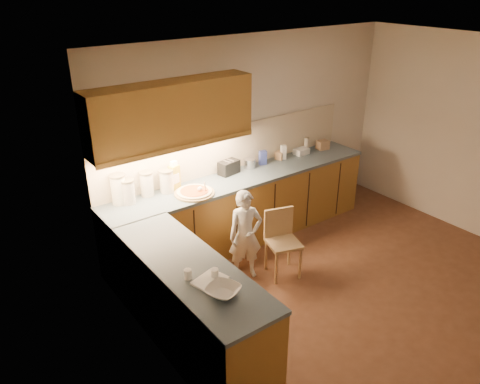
# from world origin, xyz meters

# --- Properties ---
(room) EXTENTS (4.54, 4.50, 2.62)m
(room) POSITION_xyz_m (0.00, 0.00, 1.68)
(room) COLOR #58311E
(room) RESTS_ON ground
(l_counter) EXTENTS (3.77, 2.62, 0.92)m
(l_counter) POSITION_xyz_m (-0.92, 1.25, 0.46)
(l_counter) COLOR olive
(l_counter) RESTS_ON ground
(backsplash) EXTENTS (3.75, 0.02, 0.58)m
(backsplash) POSITION_xyz_m (-0.38, 1.99, 1.21)
(backsplash) COLOR beige
(backsplash) RESTS_ON l_counter
(upper_cabinets) EXTENTS (1.95, 0.36, 0.73)m
(upper_cabinets) POSITION_xyz_m (-1.27, 1.82, 1.85)
(upper_cabinets) COLOR olive
(upper_cabinets) RESTS_ON ground
(pizza_on_board) EXTENTS (0.47, 0.47, 0.19)m
(pizza_on_board) POSITION_xyz_m (-1.16, 1.61, 0.94)
(pizza_on_board) COLOR tan
(pizza_on_board) RESTS_ON l_counter
(child) EXTENTS (0.46, 0.38, 1.09)m
(child) POSITION_xyz_m (-0.86, 1.01, 0.54)
(child) COLOR silver
(child) RESTS_ON ground
(wooden_chair) EXTENTS (0.45, 0.45, 0.79)m
(wooden_chair) POSITION_xyz_m (-0.47, 0.83, 0.46)
(wooden_chair) COLOR tan
(wooden_chair) RESTS_ON ground
(mixing_bowl) EXTENTS (0.35, 0.35, 0.07)m
(mixing_bowl) POSITION_xyz_m (-1.95, -0.13, 0.95)
(mixing_bowl) COLOR white
(mixing_bowl) RESTS_ON l_counter
(canister_a) EXTENTS (0.17, 0.17, 0.35)m
(canister_a) POSITION_xyz_m (-1.95, 1.89, 1.10)
(canister_a) COLOR white
(canister_a) RESTS_ON l_counter
(canister_b) EXTENTS (0.16, 0.16, 0.29)m
(canister_b) POSITION_xyz_m (-1.87, 1.84, 1.06)
(canister_b) COLOR silver
(canister_b) RESTS_ON l_counter
(canister_c) EXTENTS (0.16, 0.16, 0.29)m
(canister_c) POSITION_xyz_m (-1.61, 1.89, 1.07)
(canister_c) COLOR white
(canister_c) RESTS_ON l_counter
(canister_d) EXTENTS (0.17, 0.17, 0.28)m
(canister_d) POSITION_xyz_m (-1.38, 1.85, 1.06)
(canister_d) COLOR silver
(canister_d) RESTS_ON l_counter
(oil_jug) EXTENTS (0.14, 0.11, 0.35)m
(oil_jug) POSITION_xyz_m (-1.27, 1.86, 1.08)
(oil_jug) COLOR gold
(oil_jug) RESTS_ON l_counter
(toaster) EXTENTS (0.29, 0.20, 0.18)m
(toaster) POSITION_xyz_m (-0.49, 1.87, 1.01)
(toaster) COLOR black
(toaster) RESTS_ON l_counter
(steel_pot) EXTENTS (0.16, 0.16, 0.12)m
(steel_pot) POSITION_xyz_m (-0.15, 1.87, 0.98)
(steel_pot) COLOR silver
(steel_pot) RESTS_ON l_counter
(blue_box) EXTENTS (0.11, 0.09, 0.19)m
(blue_box) POSITION_xyz_m (0.06, 1.86, 1.02)
(blue_box) COLOR #334099
(blue_box) RESTS_ON l_counter
(card_box_a) EXTENTS (0.17, 0.15, 0.10)m
(card_box_a) POSITION_xyz_m (0.39, 1.88, 0.97)
(card_box_a) COLOR tan
(card_box_a) RESTS_ON l_counter
(white_bottle) EXTENTS (0.08, 0.08, 0.20)m
(white_bottle) POSITION_xyz_m (0.41, 1.84, 1.02)
(white_bottle) COLOR white
(white_bottle) RESTS_ON l_counter
(flat_pack) EXTENTS (0.21, 0.15, 0.08)m
(flat_pack) POSITION_xyz_m (0.75, 1.84, 0.96)
(flat_pack) COLOR white
(flat_pack) RESTS_ON l_counter
(tall_jar) EXTENTS (0.07, 0.07, 0.21)m
(tall_jar) POSITION_xyz_m (0.88, 1.88, 1.02)
(tall_jar) COLOR beige
(tall_jar) RESTS_ON l_counter
(card_box_b) EXTENTS (0.18, 0.15, 0.13)m
(card_box_b) POSITION_xyz_m (1.14, 1.81, 0.98)
(card_box_b) COLOR #A9805B
(card_box_b) RESTS_ON l_counter
(dough_cloth) EXTENTS (0.32, 0.28, 0.02)m
(dough_cloth) POSITION_xyz_m (-1.94, 0.07, 0.93)
(dough_cloth) COLOR white
(dough_cloth) RESTS_ON l_counter
(spice_jar_a) EXTENTS (0.09, 0.09, 0.09)m
(spice_jar_a) POSITION_xyz_m (-2.07, 0.22, 0.96)
(spice_jar_a) COLOR white
(spice_jar_a) RESTS_ON l_counter
(spice_jar_b) EXTENTS (0.08, 0.08, 0.09)m
(spice_jar_b) POSITION_xyz_m (-1.88, 0.09, 0.96)
(spice_jar_b) COLOR white
(spice_jar_b) RESTS_ON l_counter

